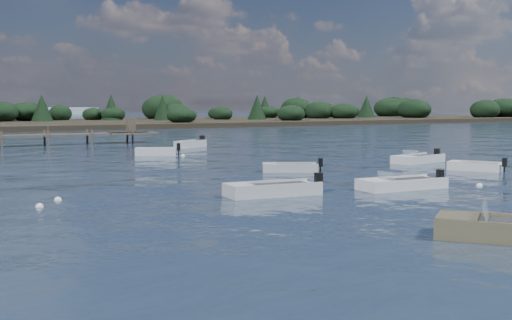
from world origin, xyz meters
TOP-DOWN VIEW (x-y plane):
  - ground at (0.00, 60.00)m, footprint 400.00×400.00m
  - tender_far_white at (0.36, 31.34)m, footprint 3.60×2.42m
  - dinghy_mid_grey at (-3.06, 7.69)m, footprint 4.75×2.09m
  - dinghy_mid_white_a at (3.56, 6.44)m, footprint 4.82×1.92m
  - dinghy_extra_b at (13.41, 10.62)m, footprint 2.82×3.42m
  - dinghy_extra_a at (3.06, 15.72)m, footprint 3.60×2.79m
  - dinghy_mid_white_b at (14.13, 16.30)m, footprint 4.81×2.57m
  - tender_far_grey_b at (6.52, 38.39)m, footprint 3.76×2.93m
  - buoy_b at (7.63, 5.22)m, footprint 0.32×0.32m
  - buoy_c at (-11.87, 10.98)m, footprint 0.32×0.32m
  - buoy_d at (15.00, 10.55)m, footprint 0.32×0.32m
  - buoy_e at (1.94, 29.56)m, footprint 0.32×0.32m
  - buoy_extra_a at (-12.92, 9.55)m, footprint 0.32×0.32m
  - far_headland at (25.00, 100.00)m, footprint 190.00×40.00m

SIDE VIEW (x-z plane):
  - ground at x=0.00m, z-range 0.00..0.00m
  - buoy_b at x=7.63m, z-range -0.16..0.16m
  - buoy_c at x=-11.87m, z-range -0.16..0.16m
  - buoy_d at x=15.00m, z-range -0.16..0.16m
  - buoy_e at x=1.94m, z-range -0.16..0.16m
  - buoy_extra_a at x=-12.92m, z-range -0.16..0.16m
  - dinghy_extra_a at x=3.06m, z-range -0.38..0.67m
  - dinghy_mid_white_a at x=3.56m, z-range -0.41..0.70m
  - dinghy_extra_b at x=13.41m, z-range -0.39..0.69m
  - dinghy_mid_white_b at x=14.13m, z-range -0.43..0.74m
  - dinghy_mid_grey at x=-3.06m, z-range -0.43..0.75m
  - tender_far_white at x=0.36m, z-range -0.44..0.79m
  - tender_far_grey_b at x=6.52m, z-range -0.47..0.85m
  - far_headland at x=25.00m, z-range -0.94..4.86m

